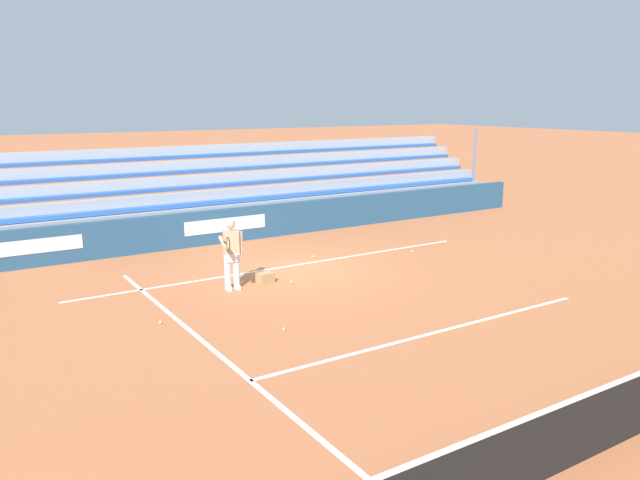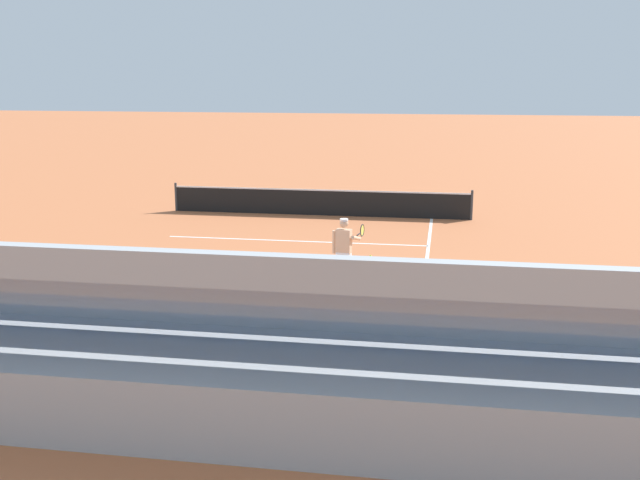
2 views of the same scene
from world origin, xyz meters
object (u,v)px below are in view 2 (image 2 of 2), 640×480
at_px(tennis_ball_toward_net, 371,256).
at_px(tennis_ball_near_player, 289,280).
at_px(tennis_net, 319,202).
at_px(tennis_ball_far_right, 192,299).
at_px(ball_box_cardboard, 306,281).
at_px(tennis_ball_by_box, 284,294).
at_px(tennis_ball_far_left, 97,281).
at_px(tennis_ball_midcourt, 440,275).
at_px(tennis_player, 344,252).

bearing_deg(tennis_ball_toward_net, tennis_ball_near_player, -122.57).
bearing_deg(tennis_net, tennis_ball_far_right, -95.97).
height_order(ball_box_cardboard, tennis_ball_by_box, ball_box_cardboard).
bearing_deg(tennis_ball_toward_net, ball_box_cardboard, -111.31).
relative_size(tennis_ball_by_box, tennis_ball_near_player, 1.00).
bearing_deg(tennis_ball_by_box, tennis_ball_near_player, 97.28).
bearing_deg(tennis_ball_far_left, tennis_ball_midcourt, 13.17).
height_order(tennis_ball_toward_net, tennis_ball_far_left, same).
bearing_deg(tennis_ball_by_box, ball_box_cardboard, 64.70).
height_order(tennis_ball_midcourt, tennis_net, tennis_net).
xyz_separation_m(ball_box_cardboard, tennis_ball_far_right, (-2.40, -1.55, -0.10)).
bearing_deg(tennis_ball_far_right, tennis_player, 25.65).
distance_m(tennis_ball_far_right, tennis_ball_toward_net, 6.01).
bearing_deg(tennis_ball_midcourt, ball_box_cardboard, -155.05).
bearing_deg(tennis_ball_by_box, tennis_ball_far_left, 176.25).
relative_size(ball_box_cardboard, tennis_ball_midcourt, 6.06).
bearing_deg(tennis_ball_near_player, tennis_ball_by_box, -82.72).
height_order(tennis_ball_far_right, tennis_net, tennis_net).
xyz_separation_m(tennis_ball_by_box, tennis_ball_toward_net, (1.64, 4.02, 0.00)).
height_order(tennis_player, tennis_ball_toward_net, tennis_player).
relative_size(tennis_ball_far_right, tennis_ball_near_player, 1.00).
distance_m(tennis_ball_by_box, tennis_ball_toward_net, 4.34).
height_order(tennis_ball_far_right, tennis_ball_midcourt, same).
relative_size(tennis_ball_toward_net, tennis_net, 0.01).
relative_size(tennis_player, tennis_net, 0.15).
relative_size(ball_box_cardboard, tennis_ball_far_right, 6.06).
xyz_separation_m(tennis_player, ball_box_cardboard, (-0.93, -0.04, -0.76)).
bearing_deg(tennis_net, tennis_ball_by_box, -84.99).
distance_m(tennis_player, tennis_ball_far_right, 3.79).
xyz_separation_m(tennis_player, tennis_ball_by_box, (-1.31, -0.85, -0.86)).
bearing_deg(tennis_ball_toward_net, tennis_net, 112.49).
bearing_deg(ball_box_cardboard, tennis_net, 97.75).
bearing_deg(tennis_ball_near_player, tennis_ball_far_right, -133.53).
bearing_deg(tennis_ball_midcourt, tennis_ball_near_player, -163.87).
distance_m(tennis_player, tennis_net, 9.53).
relative_size(tennis_ball_by_box, tennis_net, 0.01).
relative_size(tennis_ball_far_right, tennis_ball_far_left, 1.00).
distance_m(tennis_ball_far_right, tennis_net, 10.93).
bearing_deg(tennis_net, tennis_player, -76.69).
relative_size(tennis_player, tennis_ball_far_left, 25.98).
distance_m(tennis_player, ball_box_cardboard, 1.20).
relative_size(ball_box_cardboard, tennis_ball_toward_net, 6.06).
bearing_deg(tennis_ball_near_player, tennis_net, 94.69).
xyz_separation_m(ball_box_cardboard, tennis_ball_far_left, (-5.26, -0.49, -0.10)).
height_order(tennis_ball_by_box, tennis_net, tennis_net).
relative_size(tennis_player, tennis_ball_by_box, 25.98).
bearing_deg(tennis_ball_by_box, tennis_ball_toward_net, 67.87).
bearing_deg(ball_box_cardboard, tennis_ball_toward_net, 68.69).
bearing_deg(tennis_ball_by_box, tennis_net, 95.01).
bearing_deg(tennis_net, tennis_ball_toward_net, -67.51).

